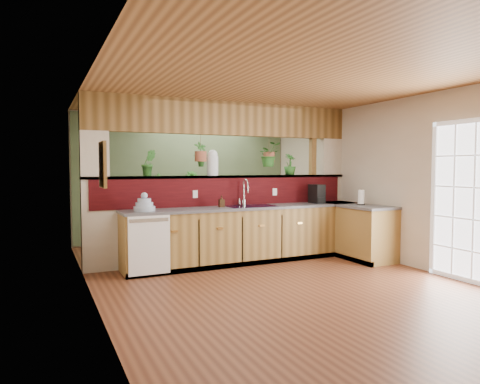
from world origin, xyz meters
name	(u,v)px	position (x,y,z in m)	size (l,w,h in m)	color
ground	(267,277)	(0.00, 0.00, 0.00)	(4.60, 7.00, 0.01)	#5A2F1B
ceiling	(267,88)	(0.00, 0.00, 2.60)	(4.60, 7.00, 0.01)	brown
wall_back	(187,178)	(0.00, 3.50, 1.30)	(4.60, 0.02, 2.60)	beige
wall_left	(91,187)	(-2.30, 0.00, 1.30)	(0.02, 7.00, 2.60)	beige
wall_right	(392,181)	(2.30, 0.00, 1.30)	(0.02, 7.00, 2.60)	beige
pass_through_partition	(229,187)	(0.03, 1.35, 1.19)	(4.60, 0.21, 2.60)	beige
pass_through_ledge	(227,177)	(0.00, 1.35, 1.37)	(4.60, 0.21, 0.04)	brown
header_beam	(227,119)	(0.00, 1.35, 2.33)	(4.60, 0.15, 0.55)	brown
sage_backwall	(187,178)	(0.00, 3.48, 1.30)	(4.55, 0.02, 2.55)	#5A724E
countertop	(286,232)	(0.84, 0.87, 0.45)	(4.14, 1.52, 0.90)	brown
dishwasher	(149,245)	(-1.48, 0.66, 0.46)	(0.58, 0.03, 0.82)	white
navy_sink	(251,211)	(0.25, 0.98, 0.82)	(0.82, 0.50, 0.18)	black
french_door	(464,203)	(2.27, -1.30, 1.05)	(0.06, 1.02, 2.16)	white
framed_print	(103,165)	(-2.27, -0.80, 1.55)	(0.04, 0.35, 0.45)	brown
faucet	(245,191)	(0.21, 1.13, 1.13)	(0.19, 0.19, 0.43)	#B7B7B2
dish_stack	(144,205)	(-1.48, 0.93, 0.98)	(0.31, 0.31, 0.27)	#9CADC9
soap_dispenser	(222,201)	(-0.25, 1.01, 0.99)	(0.08, 0.08, 0.18)	#392514
coffee_maker	(317,195)	(1.54, 0.98, 1.05)	(0.17, 0.29, 0.33)	black
paper_towel	(361,198)	(2.00, 0.38, 1.02)	(0.13, 0.13, 0.27)	black
glass_jar	(213,163)	(-0.26, 1.35, 1.60)	(0.19, 0.19, 0.42)	silver
ledge_plant_left	(149,163)	(-1.31, 1.35, 1.59)	(0.22, 0.18, 0.40)	#245A1F
ledge_plant_right	(290,164)	(1.21, 1.35, 1.58)	(0.21, 0.21, 0.37)	#245A1F
hanging_plant_a	(201,146)	(-0.47, 1.35, 1.87)	(0.24, 0.19, 0.53)	brown
hanging_plant_b	(269,144)	(0.79, 1.35, 1.93)	(0.40, 0.35, 0.54)	brown
shelving_console	(178,217)	(-0.28, 3.25, 0.50)	(1.40, 0.37, 0.94)	black
shelf_plant_a	(159,184)	(-0.66, 3.25, 1.19)	(0.23, 0.16, 0.44)	#245A1F
shelf_plant_b	(191,183)	(0.02, 3.25, 1.21)	(0.27, 0.27, 0.48)	#245A1F
floor_plant	(244,226)	(0.68, 2.12, 0.41)	(0.73, 0.64, 0.82)	#245A1F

